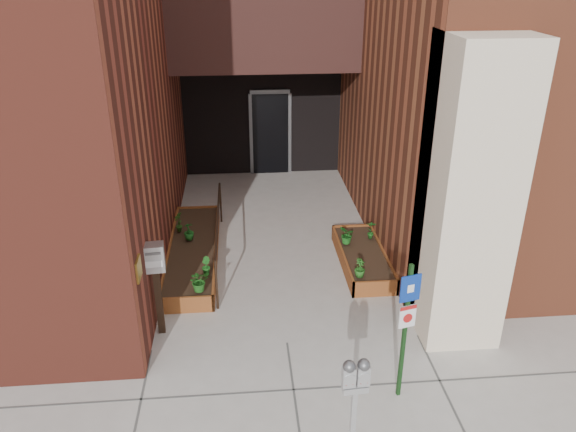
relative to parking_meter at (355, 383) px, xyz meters
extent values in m
plane|color=#9E9991|center=(-0.56, 2.11, -1.06)|extent=(80.00, 80.00, 0.00)
cube|color=beige|center=(1.99, 2.31, 1.14)|extent=(1.10, 1.20, 4.40)
cube|color=#321816|center=(-0.56, 8.11, 2.94)|extent=(4.20, 2.00, 2.00)
cube|color=black|center=(-0.56, 9.51, 0.44)|extent=(4.00, 0.30, 3.00)
cube|color=black|center=(-0.36, 9.33, -0.01)|extent=(0.90, 0.06, 2.10)
cube|color=#B79338|center=(-2.55, 1.91, 0.44)|extent=(0.04, 0.30, 0.30)
cube|color=brown|center=(-2.11, 3.03, -0.91)|extent=(0.90, 0.04, 0.30)
cube|color=brown|center=(-2.11, 6.59, -0.91)|extent=(0.90, 0.04, 0.30)
cube|color=brown|center=(-2.54, 4.81, -0.91)|extent=(0.04, 3.60, 0.30)
cube|color=brown|center=(-1.68, 4.81, -0.91)|extent=(0.04, 3.60, 0.30)
cube|color=black|center=(-2.11, 4.81, -0.93)|extent=(0.82, 3.52, 0.26)
cube|color=brown|center=(1.04, 3.23, -0.91)|extent=(0.80, 0.04, 0.30)
cube|color=brown|center=(1.04, 5.39, -0.91)|extent=(0.80, 0.04, 0.30)
cube|color=brown|center=(0.66, 4.31, -0.91)|extent=(0.04, 2.20, 0.30)
cube|color=brown|center=(1.42, 4.31, -0.91)|extent=(0.04, 2.20, 0.30)
cube|color=black|center=(1.04, 4.31, -0.93)|extent=(0.72, 2.12, 0.26)
cylinder|color=black|center=(-1.61, 3.11, -0.61)|extent=(0.04, 0.04, 0.90)
cylinder|color=black|center=(-1.61, 6.41, -0.61)|extent=(0.04, 0.04, 0.90)
cylinder|color=black|center=(-1.61, 4.76, -0.18)|extent=(0.04, 3.30, 0.04)
cube|color=#B6B6B9|center=(0.00, 0.00, -0.58)|extent=(0.06, 0.06, 0.95)
cube|color=#B6B6B9|center=(0.00, 0.00, -0.07)|extent=(0.29, 0.13, 0.08)
cube|color=#B6B6B9|center=(-0.08, -0.01, 0.10)|extent=(0.15, 0.10, 0.25)
sphere|color=#59595B|center=(-0.08, -0.01, 0.24)|extent=(0.14, 0.14, 0.14)
cube|color=white|center=(-0.08, -0.05, 0.12)|extent=(0.09, 0.01, 0.05)
cube|color=#B21414|center=(-0.08, -0.05, 0.04)|extent=(0.09, 0.01, 0.03)
cube|color=#B6B6B9|center=(0.08, 0.01, 0.10)|extent=(0.15, 0.10, 0.25)
sphere|color=#59595B|center=(0.08, 0.01, 0.24)|extent=(0.14, 0.14, 0.14)
cube|color=white|center=(0.08, -0.04, 0.12)|extent=(0.09, 0.01, 0.05)
cube|color=#B21414|center=(0.08, -0.04, 0.04)|extent=(0.09, 0.01, 0.03)
cube|color=#133613|center=(0.80, 0.91, -0.07)|extent=(0.05, 0.05, 1.97)
cube|color=navy|center=(0.81, 0.88, 0.60)|extent=(0.26, 0.08, 0.36)
cube|color=white|center=(0.81, 0.88, 0.60)|extent=(0.09, 0.03, 0.11)
cube|color=white|center=(0.81, 0.88, 0.20)|extent=(0.22, 0.07, 0.31)
cube|color=#B21414|center=(0.81, 0.88, 0.33)|extent=(0.22, 0.07, 0.05)
cylinder|color=#B21414|center=(0.81, 0.87, 0.18)|extent=(0.12, 0.04, 0.13)
cube|color=black|center=(-2.45, 2.56, -0.51)|extent=(0.11, 0.11, 1.10)
cube|color=#AFAFB1|center=(-2.45, 2.56, 0.25)|extent=(0.32, 0.25, 0.42)
cube|color=#59595B|center=(-2.44, 2.45, 0.37)|extent=(0.22, 0.03, 0.04)
cube|color=white|center=(-2.44, 2.45, 0.20)|extent=(0.24, 0.03, 0.10)
imported|color=#205E1A|center=(-1.89, 3.21, -0.58)|extent=(0.42, 0.42, 0.36)
imported|color=#1C5F1B|center=(-1.81, 3.71, -0.60)|extent=(0.22, 0.22, 0.32)
imported|color=#1A5E1C|center=(-2.19, 5.05, -0.59)|extent=(0.24, 0.24, 0.34)
imported|color=#245016|center=(-2.41, 5.42, -0.56)|extent=(0.26, 0.26, 0.40)
imported|color=#215719|center=(0.79, 3.41, -0.59)|extent=(0.26, 0.26, 0.33)
imported|color=#1A5718|center=(1.29, 4.78, -0.57)|extent=(0.24, 0.24, 0.37)
imported|color=#1C621C|center=(0.79, 4.61, -0.59)|extent=(0.34, 0.34, 0.34)
camera|label=1|loc=(-1.15, -4.64, 4.21)|focal=35.00mm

